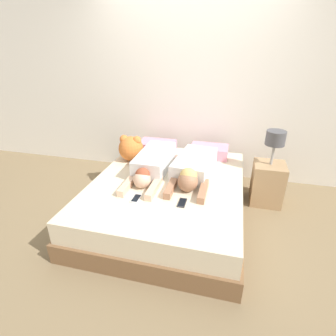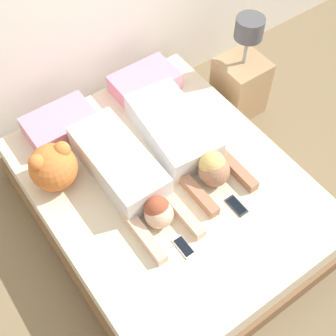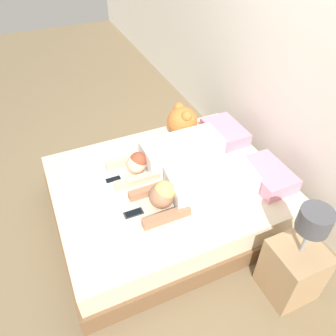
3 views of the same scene
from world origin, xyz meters
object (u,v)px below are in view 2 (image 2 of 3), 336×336
bed (168,199)px  pillow_head_left (61,124)px  person_left (126,173)px  person_right (183,139)px  pillow_head_right (145,82)px  cell_phone_left (184,247)px  cell_phone_right (236,206)px  plush_toy (53,166)px  nightstand (241,81)px

bed → pillow_head_left: size_ratio=4.21×
person_left → person_right: 0.47m
person_left → person_right: person_right is taller
bed → person_right: bearing=35.1°
person_right → pillow_head_right: bearing=79.9°
person_left → cell_phone_left: size_ratio=6.91×
person_right → cell_phone_left: size_ratio=6.82×
cell_phone_right → plush_toy: plush_toy is taller
person_right → pillow_head_left: bearing=134.0°
cell_phone_left → nightstand: bearing=36.5°
pillow_head_right → cell_phone_right: 1.23m
person_left → nightstand: 1.41m
nightstand → plush_toy: bearing=-176.7°
pillow_head_right → person_right: person_right is taller
bed → pillow_head_left: 0.93m
bed → cell_phone_left: bearing=-114.6°
pillow_head_right → pillow_head_left: bearing=180.0°
pillow_head_right → cell_phone_left: 1.38m
pillow_head_right → plush_toy: bearing=-158.4°
plush_toy → pillow_head_left: bearing=58.2°
person_right → cell_phone_left: (-0.45, -0.62, -0.09)m
person_right → cell_phone_left: 0.78m
person_right → nightstand: bearing=22.2°
cell_phone_left → pillow_head_right: bearing=65.7°
pillow_head_right → cell_phone_left: size_ratio=3.11×
bed → pillow_head_right: 0.93m
cell_phone_left → cell_phone_right: 0.45m
plush_toy → nightstand: 1.73m
cell_phone_left → plush_toy: (-0.39, 0.88, 0.16)m
person_left → person_right: (0.47, 0.02, -0.01)m
pillow_head_right → cell_phone_right: size_ratio=3.11×
person_left → cell_phone_left: person_left is taller
person_left → cell_phone_right: size_ratio=6.91×
pillow_head_left → person_right: 0.88m
cell_phone_left → nightstand: size_ratio=0.17×
cell_phone_right → person_right: bearing=89.5°
pillow_head_left → nightstand: nightstand is taller
bed → person_left: 0.42m
pillow_head_left → cell_phone_left: 1.27m
person_left → plush_toy: plush_toy is taller
pillow_head_left → pillow_head_right: size_ratio=1.00×
bed → person_left: bearing=146.2°
plush_toy → nightstand: bearing=3.3°
person_left → pillow_head_left: bearing=101.8°
bed → cell_phone_left: cell_phone_left is taller
cell_phone_left → nightstand: (1.32, 0.98, -0.12)m
bed → pillow_head_right: pillow_head_right is taller
bed → pillow_head_left: (-0.36, 0.81, 0.29)m
person_right → cell_phone_right: person_right is taller
pillow_head_right → cell_phone_left: bearing=-114.3°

